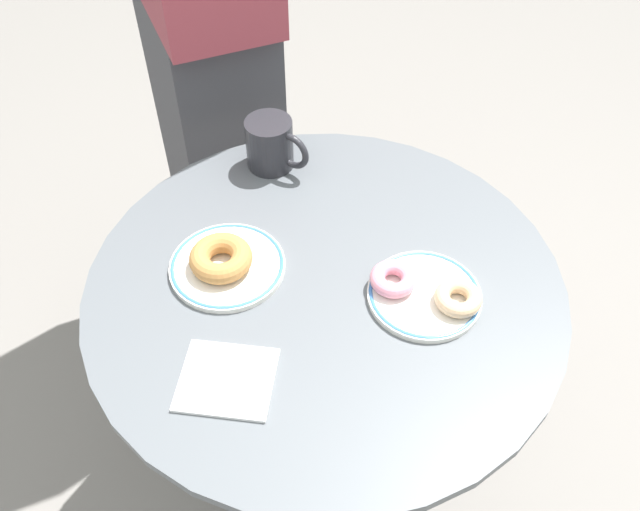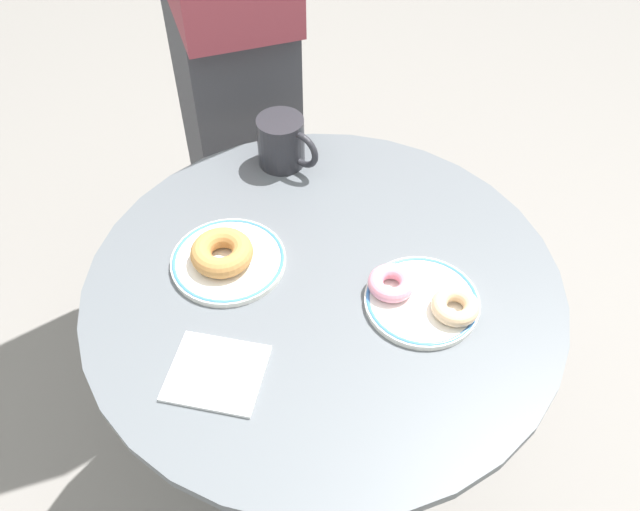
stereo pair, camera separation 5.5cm
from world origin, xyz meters
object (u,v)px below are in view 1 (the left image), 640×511
(cafe_table, at_px, (324,363))
(plate_right, at_px, (424,295))
(donut_pink_frosted, at_px, (393,279))
(person_figure, at_px, (203,25))
(plate_left, at_px, (227,266))
(paper_napkin, at_px, (227,380))
(donut_glazed, at_px, (458,298))
(coffee_mug, at_px, (271,144))
(donut_old_fashioned, at_px, (221,258))

(cafe_table, relative_size, plate_right, 4.29)
(donut_pink_frosted, height_order, person_figure, person_figure)
(plate_left, relative_size, paper_napkin, 1.42)
(donut_glazed, bearing_deg, coffee_mug, 157.55)
(coffee_mug, height_order, person_figure, person_figure)
(donut_glazed, bearing_deg, donut_pink_frosted, -175.27)
(person_figure, bearing_deg, donut_glazed, -28.70)
(plate_left, xyz_separation_m, donut_glazed, (0.36, 0.09, 0.02))
(donut_glazed, xyz_separation_m, donut_pink_frosted, (-0.10, -0.01, 0.00))
(donut_pink_frosted, relative_size, person_figure, 0.04)
(plate_right, distance_m, donut_old_fashioned, 0.33)
(person_figure, bearing_deg, plate_right, -30.77)
(plate_right, distance_m, donut_glazed, 0.05)
(donut_old_fashioned, bearing_deg, donut_glazed, 14.46)
(donut_old_fashioned, relative_size, donut_pink_frosted, 1.38)
(donut_glazed, relative_size, paper_napkin, 0.55)
(cafe_table, height_order, plate_left, plate_left)
(donut_old_fashioned, distance_m, donut_glazed, 0.38)
(cafe_table, distance_m, plate_right, 0.29)
(paper_napkin, bearing_deg, plate_left, 121.36)
(donut_old_fashioned, distance_m, coffee_mug, 0.27)
(cafe_table, distance_m, paper_napkin, 0.34)
(donut_glazed, bearing_deg, person_figure, 151.30)
(donut_glazed, bearing_deg, paper_napkin, -132.78)
(plate_right, height_order, person_figure, person_figure)
(paper_napkin, xyz_separation_m, person_figure, (-0.44, 0.65, 0.12))
(cafe_table, relative_size, donut_glazed, 10.47)
(donut_glazed, distance_m, person_figure, 0.80)
(donut_glazed, distance_m, donut_pink_frosted, 0.10)
(plate_right, bearing_deg, cafe_table, -165.74)
(plate_left, height_order, donut_old_fashioned, donut_old_fashioned)
(plate_right, bearing_deg, donut_pink_frosted, -173.23)
(plate_right, relative_size, person_figure, 0.10)
(donut_old_fashioned, bearing_deg, person_figure, 124.66)
(cafe_table, distance_m, donut_pink_frosted, 0.29)
(plate_left, bearing_deg, donut_old_fashioned, -129.73)
(donut_old_fashioned, relative_size, person_figure, 0.06)
(plate_right, xyz_separation_m, person_figure, (-0.64, 0.38, 0.11))
(cafe_table, height_order, paper_napkin, paper_napkin)
(donut_old_fashioned, relative_size, donut_glazed, 1.38)
(paper_napkin, distance_m, person_figure, 0.80)
(plate_left, xyz_separation_m, donut_old_fashioned, (-0.01, -0.01, 0.02))
(plate_left, distance_m, plate_right, 0.32)
(donut_pink_frosted, distance_m, paper_napkin, 0.30)
(plate_right, relative_size, donut_pink_frosted, 2.44)
(donut_glazed, height_order, paper_napkin, donut_glazed)
(paper_napkin, height_order, coffee_mug, coffee_mug)
(donut_old_fashioned, height_order, donut_pink_frosted, donut_old_fashioned)
(donut_old_fashioned, relative_size, paper_napkin, 0.77)
(plate_left, height_order, plate_right, same)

